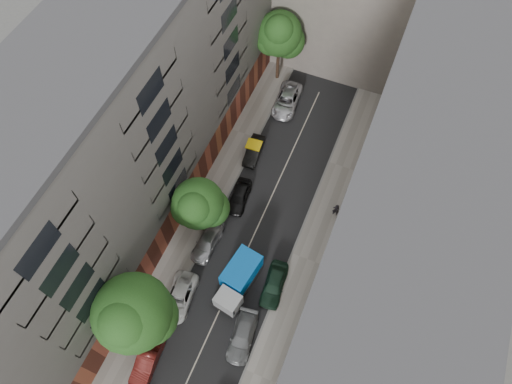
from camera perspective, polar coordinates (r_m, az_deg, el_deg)
The scene contains 20 objects.
ground at distance 43.33m, azimuth -0.46°, elevation -5.85°, with size 120.00×120.00×0.00m, color #4C4C49.
road_surface at distance 43.32m, azimuth -0.46°, elevation -5.84°, with size 8.00×44.00×0.02m, color black.
sidewalk_left at distance 44.49m, azimuth -7.02°, elevation -3.28°, with size 3.00×44.00×0.15m, color gray.
sidewalk_right at distance 42.71m, azimuth 6.43°, elevation -8.36°, with size 3.00×44.00×0.15m, color gray.
building_left at distance 38.24m, azimuth -16.05°, elevation 6.33°, with size 8.00×44.00×20.00m, color #53504D.
building_right at distance 33.93m, azimuth 16.88°, elevation -5.25°, with size 8.00×44.00×20.00m, color tan.
tarp_truck at distance 40.39m, azimuth -2.28°, elevation -10.91°, with size 3.03×5.84×2.56m.
car_left_1 at distance 40.39m, azimuth -13.40°, elevation -19.66°, with size 1.54×4.42×1.46m, color #48110E.
car_left_2 at distance 41.22m, azimuth -9.54°, elevation -12.81°, with size 2.18×4.72×1.31m, color silver.
car_left_3 at distance 42.73m, azimuth -6.10°, elevation -6.27°, with size 1.78×4.37×1.27m, color #AFB0B4.
car_left_4 at distance 44.62m, azimuth -2.09°, elevation -0.53°, with size 1.66×4.12×1.40m, color black.
car_left_5 at distance 47.55m, azimuth -0.26°, elevation 5.21°, with size 1.39×3.97×1.31m, color black.
car_left_6 at distance 51.73m, azimuth 3.89°, elevation 11.36°, with size 2.51×5.44×1.51m, color silver.
car_right_1 at distance 39.84m, azimuth -1.72°, elevation -17.63°, with size 1.85×4.56×1.32m, color slate.
car_right_2 at distance 40.95m, azimuth 2.28°, elevation -11.44°, with size 1.78×4.43×1.51m, color black.
tree_near at distance 35.48m, azimuth -15.06°, elevation -14.64°, with size 6.08×5.92×9.47m.
tree_mid at distance 39.34m, azimuth -7.16°, elevation -1.70°, with size 4.91×4.57×7.56m.
tree_far at distance 50.51m, azimuth 3.01°, elevation 18.91°, with size 5.08×4.78×9.06m.
lamp_post at distance 38.34m, azimuth -11.63°, elevation -12.23°, with size 0.36×0.36×5.68m.
pedestrian at distance 44.14m, azimuth 9.97°, elevation -2.21°, with size 0.66×0.43×1.81m, color black.
Camera 1 is at (7.08, -16.12, 39.59)m, focal length 32.00 mm.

